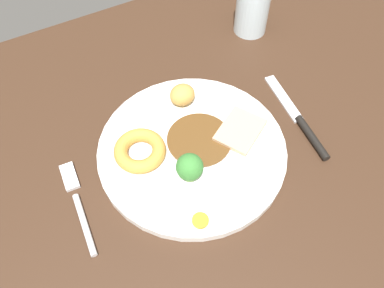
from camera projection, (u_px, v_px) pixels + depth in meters
dining_table at (185, 181)px, 60.52cm from camera, size 120.00×84.00×3.60cm
dinner_plate at (192, 150)px, 60.66cm from camera, size 28.55×28.55×1.40cm
gravy_pool at (199, 139)px, 60.77cm from camera, size 9.96×9.96×0.30cm
meat_slice_main at (240, 130)px, 61.42cm from camera, size 9.36×8.75×0.80cm
yorkshire_pudding at (140, 150)px, 58.57cm from camera, size 7.72×7.72×2.05cm
roast_potato_left at (182, 95)px, 63.89cm from camera, size 4.61×4.32×3.28cm
carrot_coin_front at (200, 220)px, 53.20cm from camera, size 2.30×2.30×0.45cm
broccoli_floret at (188, 168)px, 54.74cm from camera, size 3.86×3.86×4.92cm
fork at (78, 204)px, 55.95cm from camera, size 2.51×15.31×0.90cm
knife at (301, 122)px, 64.00cm from camera, size 3.55×18.54×1.20cm
water_glass at (252, 9)px, 73.52cm from camera, size 6.17×6.17×9.44cm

